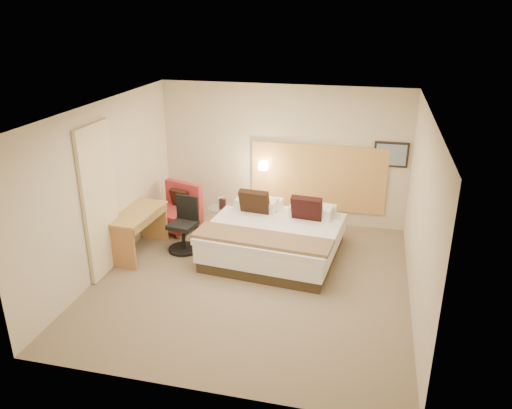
% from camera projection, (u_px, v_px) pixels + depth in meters
% --- Properties ---
extents(floor, '(4.80, 5.00, 0.02)m').
position_uv_depth(floor, '(252.00, 281.00, 7.88)').
color(floor, '#7C6A53').
rests_on(floor, ground).
extents(ceiling, '(4.80, 5.00, 0.02)m').
position_uv_depth(ceiling, '(251.00, 109.00, 6.87)').
color(ceiling, white).
rests_on(ceiling, floor).
extents(wall_back, '(4.80, 0.02, 2.70)m').
position_uv_depth(wall_back, '(283.00, 155.00, 9.64)').
color(wall_back, beige).
rests_on(wall_back, floor).
extents(wall_front, '(4.80, 0.02, 2.70)m').
position_uv_depth(wall_front, '(193.00, 287.00, 5.10)').
color(wall_front, beige).
rests_on(wall_front, floor).
extents(wall_left, '(0.02, 5.00, 2.70)m').
position_uv_depth(wall_left, '(104.00, 188.00, 7.89)').
color(wall_left, beige).
rests_on(wall_left, floor).
extents(wall_right, '(0.02, 5.00, 2.70)m').
position_uv_depth(wall_right, '(422.00, 215.00, 6.85)').
color(wall_right, beige).
rests_on(wall_right, floor).
extents(headboard_panel, '(2.60, 0.04, 1.30)m').
position_uv_depth(headboard_panel, '(318.00, 178.00, 9.60)').
color(headboard_panel, tan).
rests_on(headboard_panel, wall_back).
extents(art_frame, '(0.62, 0.03, 0.47)m').
position_uv_depth(art_frame, '(391.00, 154.00, 9.12)').
color(art_frame, black).
rests_on(art_frame, wall_back).
extents(art_canvas, '(0.54, 0.01, 0.39)m').
position_uv_depth(art_canvas, '(391.00, 155.00, 9.10)').
color(art_canvas, gray).
rests_on(art_canvas, wall_back).
extents(lamp_arm, '(0.02, 0.12, 0.02)m').
position_uv_depth(lamp_arm, '(264.00, 165.00, 9.71)').
color(lamp_arm, silver).
rests_on(lamp_arm, wall_back).
extents(lamp_shade, '(0.15, 0.15, 0.15)m').
position_uv_depth(lamp_shade, '(263.00, 166.00, 9.65)').
color(lamp_shade, '#FFEDC6').
rests_on(lamp_shade, wall_back).
extents(curtain, '(0.06, 0.90, 2.42)m').
position_uv_depth(curtain, '(100.00, 201.00, 7.70)').
color(curtain, beige).
rests_on(curtain, wall_left).
extents(bottle_a, '(0.07, 0.07, 0.19)m').
position_uv_depth(bottle_a, '(220.00, 203.00, 9.27)').
color(bottle_a, '#99D6ED').
rests_on(bottle_a, side_table).
extents(bottle_b, '(0.07, 0.07, 0.19)m').
position_uv_depth(bottle_b, '(222.00, 202.00, 9.30)').
color(bottle_b, '#94ACE5').
rests_on(bottle_b, side_table).
extents(menu_folder, '(0.13, 0.08, 0.21)m').
position_uv_depth(menu_folder, '(223.00, 204.00, 9.18)').
color(menu_folder, black).
rests_on(menu_folder, side_table).
extents(bed, '(2.34, 2.30, 1.06)m').
position_uv_depth(bed, '(275.00, 237.00, 8.56)').
color(bed, '#392D1C').
rests_on(bed, floor).
extents(lounge_chair, '(1.01, 0.94, 0.87)m').
position_uv_depth(lounge_chair, '(177.00, 212.00, 9.59)').
color(lounge_chair, '#A8834F').
rests_on(lounge_chair, floor).
extents(side_table, '(0.58, 0.58, 0.53)m').
position_uv_depth(side_table, '(221.00, 219.00, 9.37)').
color(side_table, silver).
rests_on(side_table, floor).
extents(desk, '(0.64, 1.27, 0.78)m').
position_uv_depth(desk, '(138.00, 221.00, 8.52)').
color(desk, '#AF8844').
rests_on(desk, floor).
extents(desk_chair, '(0.61, 0.61, 0.96)m').
position_uv_depth(desk_chair, '(184.00, 229.00, 8.73)').
color(desk_chair, black).
rests_on(desk_chair, floor).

